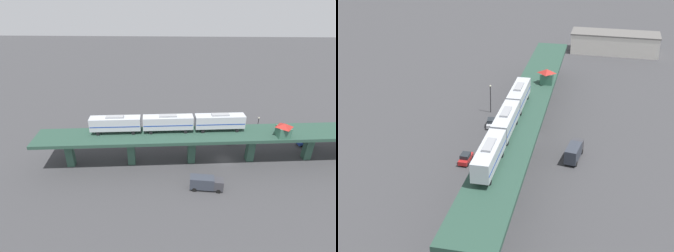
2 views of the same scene
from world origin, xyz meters
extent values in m
plane|color=#38383A|center=(0.00, 0.00, 0.00)|extent=(400.00, 400.00, 0.00)
cube|color=#244135|center=(0.00, 0.00, 7.77)|extent=(16.19, 92.38, 0.80)
cube|color=#2D5142|center=(3.27, -38.36, 3.69)|extent=(1.95, 1.95, 7.37)
cube|color=#2D5142|center=(2.00, -23.41, 3.69)|extent=(1.95, 1.95, 7.37)
cube|color=#2D5142|center=(0.72, -8.47, 3.69)|extent=(1.95, 1.95, 7.37)
cube|color=#2D5142|center=(-0.55, 6.48, 3.69)|extent=(1.95, 1.95, 7.37)
cube|color=#2D5142|center=(-1.83, 21.42, 3.69)|extent=(1.95, 1.95, 7.37)
cube|color=#2D5142|center=(-3.10, 36.37, 3.69)|extent=(1.95, 1.95, 7.37)
cube|color=#ADB2BA|center=(0.89, -26.94, 10.71)|extent=(3.81, 12.19, 3.10)
cube|color=navy|center=(0.89, -26.94, 10.41)|extent=(3.83, 11.96, 0.24)
cube|color=gray|center=(0.89, -26.94, 12.44)|extent=(1.75, 4.30, 0.36)
cylinder|color=black|center=(0.06, -31.22, 8.59)|extent=(0.29, 0.86, 0.84)
cylinder|color=black|center=(2.44, -31.02, 8.59)|extent=(0.29, 0.86, 0.84)
cylinder|color=black|center=(-0.65, -22.85, 8.59)|extent=(0.29, 0.86, 0.84)
cylinder|color=black|center=(1.72, -22.65, 8.59)|extent=(0.29, 0.86, 0.84)
cube|color=#ADB2BA|center=(-0.18, -14.38, 10.71)|extent=(3.81, 12.19, 3.10)
cube|color=navy|center=(-0.18, -14.38, 10.41)|extent=(3.83, 11.96, 0.24)
cube|color=gray|center=(-0.18, -14.38, 12.44)|extent=(1.75, 4.30, 0.36)
cylinder|color=black|center=(-1.01, -18.67, 8.59)|extent=(0.29, 0.86, 0.84)
cylinder|color=black|center=(1.36, -18.47, 8.59)|extent=(0.29, 0.86, 0.84)
cylinder|color=black|center=(-1.72, -10.30, 8.59)|extent=(0.29, 0.86, 0.84)
cylinder|color=black|center=(0.65, -10.10, 8.59)|extent=(0.29, 0.86, 0.84)
cube|color=#ADB2BA|center=(-1.25, -1.83, 10.71)|extent=(3.81, 12.19, 3.10)
cube|color=navy|center=(-1.25, -1.83, 10.41)|extent=(3.83, 11.96, 0.24)
cube|color=gray|center=(-1.25, -1.83, 12.44)|extent=(1.75, 4.30, 0.36)
cylinder|color=black|center=(-2.08, -6.12, 8.59)|extent=(0.29, 0.86, 0.84)
cylinder|color=black|center=(0.29, -5.91, 8.59)|extent=(0.29, 0.86, 0.84)
cylinder|color=black|center=(-2.79, 2.25, 8.59)|extent=(0.29, 0.86, 0.84)
cylinder|color=black|center=(-0.42, 2.46, 8.59)|extent=(0.29, 0.86, 0.84)
cube|color=#33604C|center=(1.32, 12.79, 9.42)|extent=(3.03, 3.03, 2.50)
pyramid|color=maroon|center=(1.32, 12.79, 11.12)|extent=(3.48, 3.48, 0.90)
cube|color=#233D93|center=(-8.33, 24.02, 0.73)|extent=(2.66, 4.67, 0.80)
cube|color=#1E2328|center=(-8.30, 23.87, 1.51)|extent=(2.05, 2.49, 0.76)
cylinder|color=black|center=(-8.87, 22.45, 0.33)|extent=(0.37, 0.70, 0.66)
cylinder|color=black|center=(-7.20, 22.80, 0.33)|extent=(0.37, 0.70, 0.66)
cylinder|color=black|center=(-9.45, 25.25, 0.33)|extent=(0.37, 0.70, 0.66)
cylinder|color=black|center=(-7.78, 25.60, 0.33)|extent=(0.37, 0.70, 0.66)
cube|color=#AD1E1E|center=(-8.78, -12.88, 0.73)|extent=(2.05, 4.49, 0.80)
cube|color=#1E2328|center=(-8.78, -13.03, 1.51)|extent=(1.76, 2.29, 0.76)
cylinder|color=black|center=(-9.56, -14.35, 0.33)|extent=(0.28, 0.67, 0.66)
cylinder|color=black|center=(-7.85, -14.26, 0.33)|extent=(0.28, 0.67, 0.66)
cylinder|color=black|center=(-9.72, -11.50, 0.33)|extent=(0.28, 0.67, 0.66)
cylinder|color=black|center=(-8.01, -11.40, 0.33)|extent=(0.28, 0.67, 0.66)
cube|color=#B7BABF|center=(-9.10, 3.74, 0.73)|extent=(2.78, 4.70, 0.80)
cube|color=#1E2328|center=(-9.07, 3.59, 1.51)|extent=(2.11, 2.52, 0.76)
cylinder|color=black|center=(-9.60, 2.15, 0.33)|extent=(0.39, 0.70, 0.66)
cylinder|color=black|center=(-7.94, 2.54, 0.33)|extent=(0.39, 0.70, 0.66)
cylinder|color=black|center=(-10.27, 4.93, 0.33)|extent=(0.39, 0.70, 0.66)
cylinder|color=black|center=(-8.60, 5.33, 0.33)|extent=(0.39, 0.70, 0.66)
cube|color=#333338|center=(11.31, -3.02, 1.65)|extent=(2.34, 2.16, 2.30)
cube|color=#2D333D|center=(11.04, -6.61, 1.85)|extent=(2.68, 5.36, 2.70)
cylinder|color=black|center=(12.30, -3.09, 0.50)|extent=(0.42, 1.02, 1.00)
cylinder|color=black|center=(10.32, -2.94, 0.50)|extent=(0.42, 1.02, 1.00)
cylinder|color=black|center=(11.96, -8.24, 0.50)|extent=(0.42, 1.02, 1.00)
cylinder|color=black|center=(9.90, -8.09, 0.50)|extent=(0.42, 1.02, 1.00)
cylinder|color=black|center=(-11.68, 11.11, 3.25)|extent=(0.20, 0.20, 6.50)
sphere|color=beige|center=(-11.68, 11.11, 6.72)|extent=(0.44, 0.44, 0.44)
cube|color=beige|center=(12.33, 69.32, 3.20)|extent=(28.55, 11.65, 6.40)
cube|color=#595654|center=(12.33, 69.32, 6.60)|extent=(29.12, 11.88, 0.40)
camera|label=1|loc=(56.11, -12.43, 39.11)|focal=28.00mm
camera|label=2|loc=(21.35, -86.06, 45.77)|focal=50.00mm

